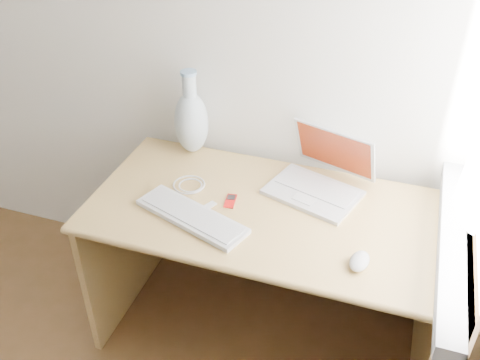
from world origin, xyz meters
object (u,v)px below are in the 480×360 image
(external_keyboard, at_px, (192,216))
(desk, at_px, (271,237))
(vase, at_px, (191,120))
(laptop, at_px, (316,177))

(external_keyboard, bearing_deg, desk, 61.10)
(external_keyboard, relative_size, vase, 1.25)
(desk, relative_size, vase, 3.61)
(laptop, distance_m, vase, 0.59)
(external_keyboard, xyz_separation_m, vase, (-0.18, 0.44, 0.14))
(desk, relative_size, external_keyboard, 2.89)
(desk, xyz_separation_m, external_keyboard, (-0.25, -0.22, 0.22))
(laptop, xyz_separation_m, external_keyboard, (-0.39, -0.34, -0.04))
(laptop, relative_size, vase, 1.06)
(vase, bearing_deg, laptop, -10.42)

